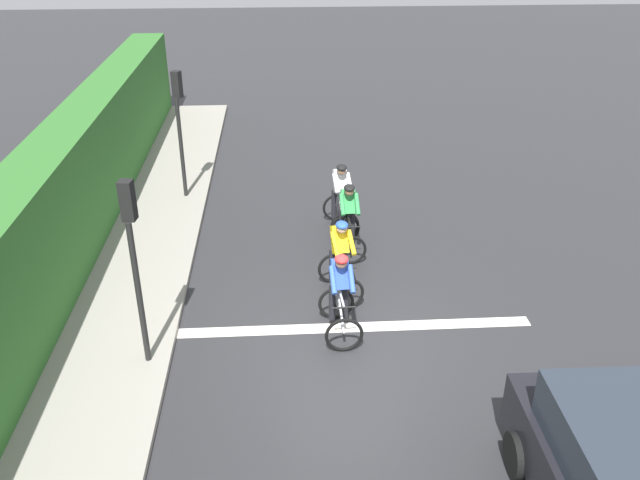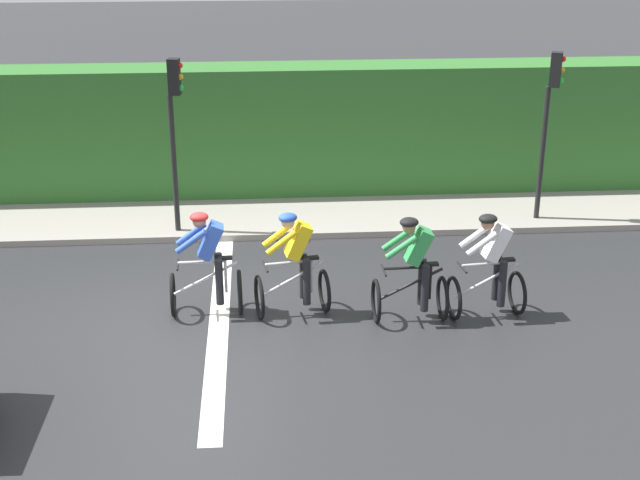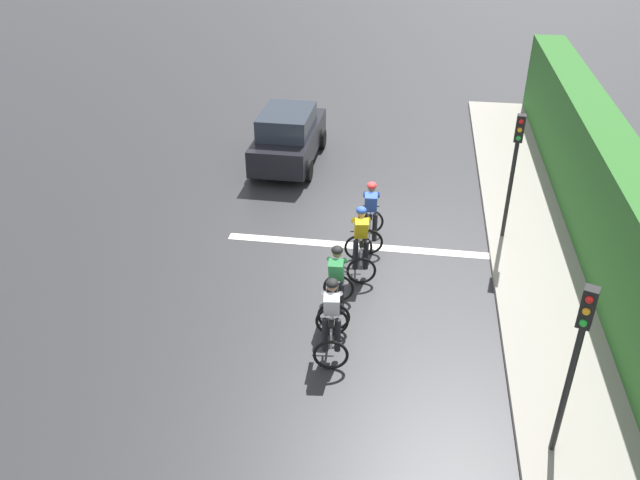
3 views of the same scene
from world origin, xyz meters
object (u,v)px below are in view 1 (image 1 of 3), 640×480
at_px(traffic_light_near_crossing, 134,248).
at_px(traffic_light_far_junction, 179,117).
at_px(cyclist_lead, 340,198).
at_px(cyclist_second, 348,220).
at_px(cyclist_fourth, 340,296).
at_px(cyclist_mid, 340,259).

xyz_separation_m(traffic_light_near_crossing, traffic_light_far_junction, (-0.16, 6.92, 0.00)).
bearing_deg(cyclist_lead, cyclist_second, -86.96).
distance_m(cyclist_fourth, traffic_light_near_crossing, 3.66).
bearing_deg(cyclist_mid, traffic_light_far_junction, 125.99).
xyz_separation_m(cyclist_lead, traffic_light_near_crossing, (-3.69, -4.93, 1.43)).
bearing_deg(cyclist_fourth, traffic_light_far_junction, 119.04).
relative_size(traffic_light_near_crossing, traffic_light_far_junction, 1.00).
bearing_deg(cyclist_lead, traffic_light_far_junction, 152.64).
bearing_deg(cyclist_second, cyclist_lead, 93.04).
height_order(traffic_light_near_crossing, traffic_light_far_junction, same).
bearing_deg(cyclist_lead, cyclist_mid, -95.22).
bearing_deg(cyclist_lead, traffic_light_near_crossing, -126.85).
height_order(cyclist_second, traffic_light_near_crossing, traffic_light_near_crossing).
distance_m(cyclist_lead, cyclist_second, 1.19).
relative_size(cyclist_lead, traffic_light_far_junction, 0.50).
height_order(cyclist_second, cyclist_fourth, same).
xyz_separation_m(cyclist_second, traffic_light_far_junction, (-3.92, 3.18, 1.43)).
relative_size(cyclist_mid, cyclist_fourth, 1.00).
xyz_separation_m(cyclist_lead, cyclist_mid, (-0.27, -2.94, 0.00)).
height_order(cyclist_fourth, traffic_light_far_junction, traffic_light_far_junction).
bearing_deg(traffic_light_near_crossing, cyclist_mid, 30.08).
bearing_deg(cyclist_second, cyclist_fourth, -98.31).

